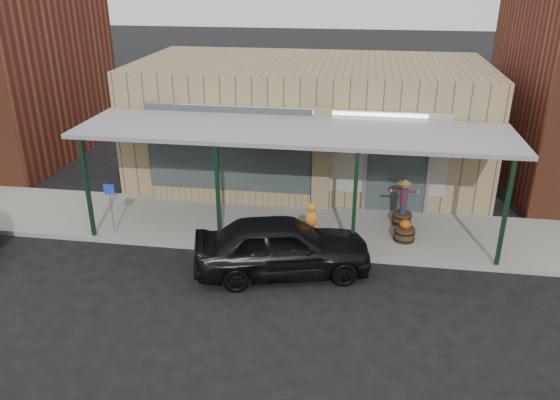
# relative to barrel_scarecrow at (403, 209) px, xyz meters

# --- Properties ---
(ground) EXTENTS (120.00, 120.00, 0.00)m
(ground) POSITION_rel_barrel_scarecrow_xyz_m (-3.20, -4.22, -0.63)
(ground) COLOR black
(ground) RESTS_ON ground
(sidewalk) EXTENTS (40.00, 3.20, 0.15)m
(sidewalk) POSITION_rel_barrel_scarecrow_xyz_m (-3.20, -0.62, -0.55)
(sidewalk) COLOR gray
(sidewalk) RESTS_ON ground
(storefront) EXTENTS (12.00, 6.25, 4.20)m
(storefront) POSITION_rel_barrel_scarecrow_xyz_m (-3.20, 3.95, 1.46)
(storefront) COLOR #8D7B56
(storefront) RESTS_ON ground
(awning) EXTENTS (12.00, 3.00, 3.04)m
(awning) POSITION_rel_barrel_scarecrow_xyz_m (-3.20, -0.65, 2.38)
(awning) COLOR gray
(awning) RESTS_ON ground
(block_buildings_near) EXTENTS (61.00, 8.00, 8.00)m
(block_buildings_near) POSITION_rel_barrel_scarecrow_xyz_m (-1.20, 4.98, 3.14)
(block_buildings_near) COLOR brown
(block_buildings_near) RESTS_ON ground
(barrel_scarecrow) EXTENTS (0.83, 0.71, 1.42)m
(barrel_scarecrow) POSITION_rel_barrel_scarecrow_xyz_m (0.00, 0.00, 0.00)
(barrel_scarecrow) COLOR #48301C
(barrel_scarecrow) RESTS_ON sidewalk
(barrel_pumpkin) EXTENTS (0.58, 0.58, 0.67)m
(barrel_pumpkin) POSITION_rel_barrel_scarecrow_xyz_m (0.01, -1.06, -0.24)
(barrel_pumpkin) COLOR #48301C
(barrel_pumpkin) RESTS_ON sidewalk
(handicap_sign) EXTENTS (0.31, 0.04, 1.49)m
(handicap_sign) POSITION_rel_barrel_scarecrow_xyz_m (-8.20, -1.82, 0.48)
(handicap_sign) COLOR gray
(handicap_sign) RESTS_ON sidewalk
(parked_sedan) EXTENTS (4.74, 2.85, 1.63)m
(parked_sedan) POSITION_rel_barrel_scarecrow_xyz_m (-3.12, -3.03, 0.13)
(parked_sedan) COLOR black
(parked_sedan) RESTS_ON ground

